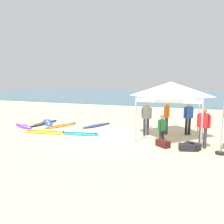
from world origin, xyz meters
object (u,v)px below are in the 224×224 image
canopy_tent (171,89)px  person_blue (188,116)px  gear_bag_by_pole (187,147)px  surfboard_navy (97,125)px  person_red (204,125)px  surfboard_yellow (46,132)px  surfboard_blue (48,122)px  person_orange (167,116)px  surfboard_purple (23,126)px  surfboard_cyan (80,134)px  person_green (162,126)px  gear_bag_near_tent (163,144)px  surfboard_orange (62,125)px  surfboard_black (44,123)px  person_grey (146,116)px  gear_bag_on_sand (193,146)px

canopy_tent → person_blue: 1.83m
person_blue → gear_bag_by_pole: bearing=-90.5°
surfboard_navy → person_red: size_ratio=1.33×
surfboard_yellow → surfboard_blue: (-1.53, 2.27, 0.00)m
person_orange → gear_bag_by_pole: bearing=-66.9°
surfboard_navy → surfboard_purple: 4.51m
surfboard_cyan → surfboard_yellow: bearing=-171.3°
surfboard_purple → person_blue: 9.61m
person_green → gear_bag_near_tent: bearing=-80.8°
person_orange → surfboard_yellow: bearing=-163.2°
canopy_tent → surfboard_orange: (-6.48, 0.41, -2.35)m
surfboard_orange → gear_bag_near_tent: (6.36, -2.08, 0.10)m
surfboard_cyan → person_green: (4.17, 0.42, 0.62)m
canopy_tent → person_orange: (-0.20, 0.60, -1.40)m
person_blue → surfboard_navy: bearing=175.5°
surfboard_black → gear_bag_near_tent: gear_bag_near_tent is taller
surfboard_black → gear_bag_by_pole: (8.80, -2.46, 0.10)m
surfboard_black → person_grey: size_ratio=1.48×
canopy_tent → person_grey: bearing=-179.1°
surfboard_blue → gear_bag_on_sand: (9.01, -2.63, 0.10)m
surfboard_blue → person_green: 7.82m
person_orange → gear_bag_on_sand: size_ratio=2.85×
canopy_tent → surfboard_orange: 6.91m
canopy_tent → gear_bag_on_sand: 2.98m
surfboard_yellow → person_green: person_green is taller
person_orange → person_red: (1.66, -1.89, 0.00)m
surfboard_black → person_blue: bearing=1.2°
surfboard_black → gear_bag_near_tent: (7.83, -2.27, 0.10)m
gear_bag_near_tent → gear_bag_on_sand: same height
canopy_tent → surfboard_purple: (-8.61, -0.50, -2.35)m
person_orange → gear_bag_on_sand: person_orange is taller
canopy_tent → person_orange: bearing=108.3°
surfboard_purple → person_orange: size_ratio=1.23×
surfboard_yellow → gear_bag_by_pole: size_ratio=4.42×
surfboard_navy → person_grey: 3.63m
gear_bag_near_tent → gear_bag_by_pole: (0.97, -0.19, 0.00)m
person_green → gear_bag_near_tent: size_ratio=2.00×
person_green → surfboard_yellow: bearing=-173.3°
surfboard_blue → surfboard_purple: bearing=-114.1°
surfboard_blue → person_grey: person_grey is taller
surfboard_yellow → person_grey: size_ratio=1.55×
surfboard_navy → surfboard_blue: bearing=-176.4°
surfboard_purple → person_red: size_ratio=1.23×
surfboard_blue → canopy_tent: bearing=-7.1°
person_red → person_grey: (-2.61, 1.28, 0.00)m
surfboard_yellow → gear_bag_near_tent: size_ratio=4.42×
surfboard_purple → person_grey: 7.53m
surfboard_yellow → surfboard_cyan: same height
surfboard_blue → person_grey: (6.78, -1.01, 0.95)m
surfboard_cyan → person_red: (5.93, -0.32, 0.95)m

